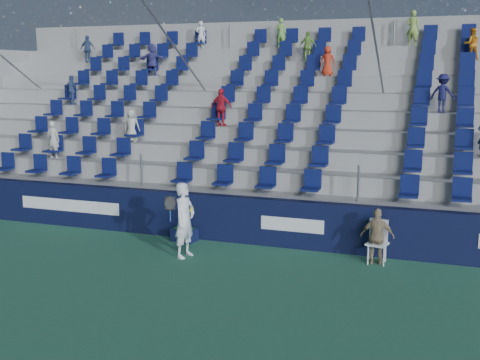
# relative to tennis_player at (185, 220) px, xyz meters

# --- Properties ---
(ground) EXTENTS (70.00, 70.00, 0.00)m
(ground) POSITION_rel_tennis_player_xyz_m (0.73, -1.52, -0.90)
(ground) COLOR #2F6F50
(ground) RESTS_ON ground
(sponsor_wall) EXTENTS (24.00, 0.32, 1.20)m
(sponsor_wall) POSITION_rel_tennis_player_xyz_m (0.74, 1.63, -0.30)
(sponsor_wall) COLOR black
(sponsor_wall) RESTS_ON ground
(grandstand) EXTENTS (24.00, 8.17, 6.63)m
(grandstand) POSITION_rel_tennis_player_xyz_m (0.73, 6.72, 1.23)
(grandstand) COLOR #989893
(grandstand) RESTS_ON ground
(tennis_player) EXTENTS (0.69, 0.71, 1.80)m
(tennis_player) POSITION_rel_tennis_player_xyz_m (0.00, 0.00, 0.00)
(tennis_player) COLOR white
(tennis_player) RESTS_ON ground
(line_judge_chair) EXTENTS (0.53, 0.54, 1.00)m
(line_judge_chair) POSITION_rel_tennis_player_xyz_m (4.37, 1.13, -0.33)
(line_judge_chair) COLOR white
(line_judge_chair) RESTS_ON ground
(line_judge) EXTENTS (0.79, 0.39, 1.30)m
(line_judge) POSITION_rel_tennis_player_xyz_m (4.37, 0.98, -0.25)
(line_judge) COLOR tan
(line_judge) RESTS_ON ground
(ball_bin) EXTENTS (0.68, 0.50, 0.35)m
(ball_bin) POSITION_rel_tennis_player_xyz_m (-0.59, 1.23, -0.71)
(ball_bin) COLOR #10153B
(ball_bin) RESTS_ON ground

